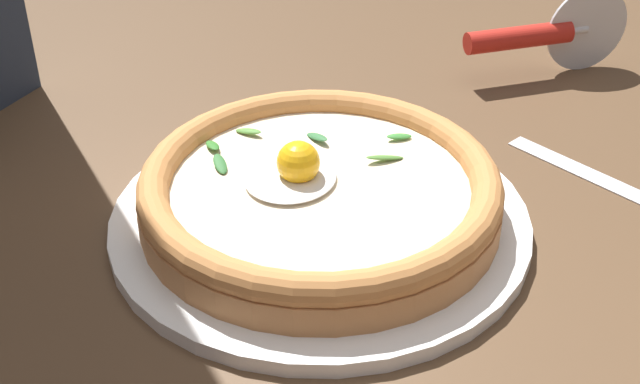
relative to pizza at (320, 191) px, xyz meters
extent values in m
cube|color=brown|center=(0.04, 0.01, -0.05)|extent=(2.40, 2.40, 0.03)
cylinder|color=white|center=(0.00, 0.00, -0.03)|extent=(0.32, 0.32, 0.01)
cylinder|color=#C2824C|center=(0.00, 0.00, -0.01)|extent=(0.27, 0.27, 0.02)
torus|color=#C88145|center=(0.00, 0.00, 0.01)|extent=(0.27, 0.27, 0.02)
cylinder|color=#F8E4BF|center=(0.00, 0.00, 0.00)|extent=(0.23, 0.23, 0.00)
ellipsoid|color=white|center=(0.01, -0.02, 0.01)|extent=(0.07, 0.07, 0.01)
sphere|color=yellow|center=(0.00, -0.02, 0.02)|extent=(0.03, 0.03, 0.03)
ellipsoid|color=#508936|center=(-0.04, -0.09, 0.01)|extent=(0.01, 0.02, 0.01)
ellipsoid|color=#4E8234|center=(-0.05, 0.03, 0.01)|extent=(0.03, 0.03, 0.01)
ellipsoid|color=#3F8D39|center=(-0.09, 0.02, 0.01)|extent=(0.02, 0.02, 0.01)
ellipsoid|color=#316D32|center=(0.02, -0.08, 0.01)|extent=(0.02, 0.02, 0.01)
ellipsoid|color=#346F3C|center=(-0.06, -0.03, 0.01)|extent=(0.02, 0.03, 0.01)
ellipsoid|color=#307228|center=(0.00, -0.10, 0.01)|extent=(0.02, 0.02, 0.01)
cylinder|color=silver|center=(-0.37, 0.10, 0.01)|extent=(0.06, 0.06, 0.09)
cylinder|color=silver|center=(-0.36, 0.09, 0.01)|extent=(0.02, 0.02, 0.01)
cylinder|color=red|center=(-0.32, 0.04, 0.01)|extent=(0.09, 0.09, 0.02)
cube|color=silver|center=(-0.17, 0.16, -0.03)|extent=(0.06, 0.16, 0.00)
camera|label=1|loc=(0.47, 0.27, 0.36)|focal=48.82mm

